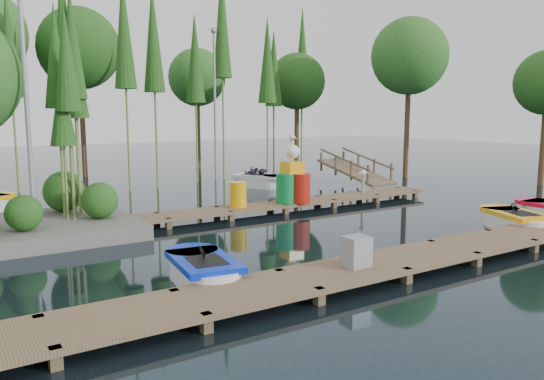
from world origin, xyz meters
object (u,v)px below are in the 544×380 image
boat_blue (203,271)px  utility_cabinet (356,252)px  yellow_barrel (238,195)px  drum_cluster (294,182)px

boat_blue → utility_cabinet: bearing=-23.6°
boat_blue → utility_cabinet: (2.57, -1.54, 0.37)m
utility_cabinet → yellow_barrel: yellow_barrel is taller
yellow_barrel → utility_cabinet: bearing=-100.2°
utility_cabinet → drum_cluster: 7.61m
yellow_barrel → drum_cluster: size_ratio=0.36×
boat_blue → drum_cluster: (5.88, 5.30, 0.73)m
yellow_barrel → drum_cluster: drum_cluster is taller
boat_blue → yellow_barrel: size_ratio=3.10×
boat_blue → yellow_barrel: (3.82, 5.46, 0.47)m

